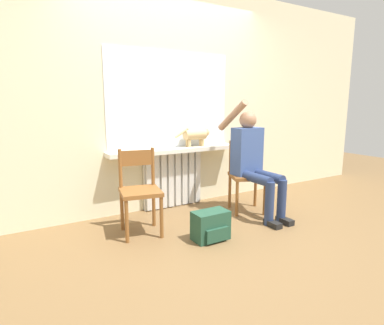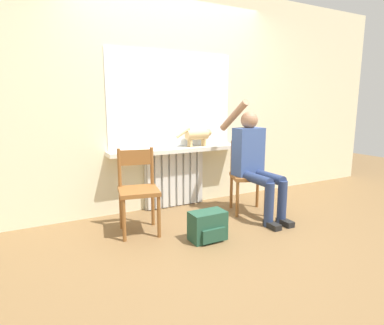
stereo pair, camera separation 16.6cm
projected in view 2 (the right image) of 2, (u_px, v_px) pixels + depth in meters
ground_plane at (225, 239)px, 3.09m from camera, size 12.00×12.00×0.00m
wall_with_window at (171, 98)px, 3.91m from camera, size 7.00×0.06×2.70m
radiator at (175, 179)px, 4.03m from camera, size 0.78×0.08×0.70m
windowsill at (177, 150)px, 3.91m from camera, size 1.68×0.22×0.05m
window_glass at (172, 100)px, 3.89m from camera, size 1.61×0.01×1.15m
chair_left at (138, 189)px, 3.20m from camera, size 0.45×0.45×0.84m
chair_right at (248, 175)px, 3.83m from camera, size 0.50×0.50×0.84m
person at (254, 159)px, 3.67m from camera, size 0.36×1.04×1.34m
cat at (198, 135)px, 4.02m from camera, size 0.50×0.12×0.24m
backpack at (208, 226)px, 3.05m from camera, size 0.34×0.23×0.28m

